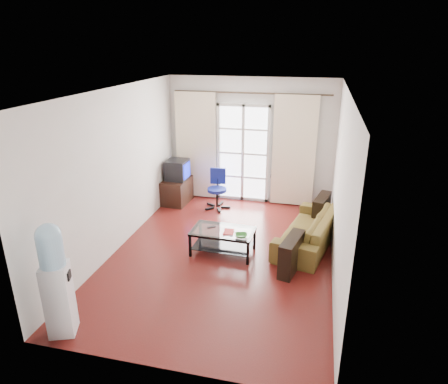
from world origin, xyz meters
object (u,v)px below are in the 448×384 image
(tv_stand, at_px, (177,191))
(sofa, at_px, (308,229))
(coffee_table, at_px, (223,238))
(crt_tv, at_px, (176,170))
(task_chair, at_px, (217,197))
(water_cooler, at_px, (55,278))

(tv_stand, bearing_deg, sofa, -20.92)
(sofa, xyz_separation_m, coffee_table, (-1.38, -0.67, -0.01))
(crt_tv, height_order, task_chair, crt_tv)
(task_chair, bearing_deg, crt_tv, 166.42)
(crt_tv, relative_size, water_cooler, 0.34)
(tv_stand, relative_size, task_chair, 0.88)
(sofa, bearing_deg, water_cooler, -29.97)
(coffee_table, xyz_separation_m, crt_tv, (-1.52, 1.99, 0.49))
(sofa, relative_size, water_cooler, 1.40)
(tv_stand, relative_size, water_cooler, 0.50)
(coffee_table, relative_size, task_chair, 1.25)
(crt_tv, bearing_deg, sofa, -22.51)
(sofa, distance_m, tv_stand, 3.18)
(coffee_table, xyz_separation_m, tv_stand, (-1.52, 1.97, -0.00))
(coffee_table, relative_size, tv_stand, 1.43)
(coffee_table, height_order, tv_stand, tv_stand)
(sofa, relative_size, coffee_table, 1.94)
(coffee_table, height_order, crt_tv, crt_tv)
(crt_tv, bearing_deg, water_cooler, -87.05)
(task_chair, distance_m, water_cooler, 4.39)
(sofa, distance_m, water_cooler, 4.19)
(tv_stand, bearing_deg, crt_tv, 86.07)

